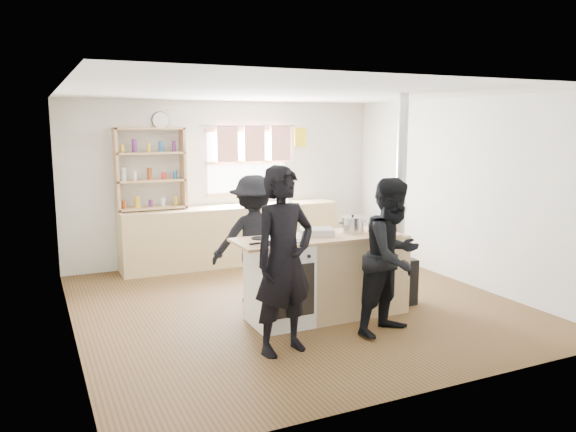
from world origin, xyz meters
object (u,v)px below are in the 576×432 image
at_px(skillet_greens, 278,240).
at_px(person_near_right, 393,257).
at_px(thermos, 289,194).
at_px(flue_heater, 399,251).
at_px(person_near_left, 284,261).
at_px(person_far, 254,240).
at_px(roast_tray, 316,232).
at_px(stockpot_stove, 282,230).
at_px(stockpot_counter, 353,224).
at_px(cooking_island, 328,276).
at_px(bread_board, 382,227).

distance_m(skillet_greens, person_near_right, 1.18).
height_order(thermos, flue_heater, flue_heater).
bearing_deg(thermos, flue_heater, -86.00).
height_order(person_near_left, person_far, person_near_left).
bearing_deg(person_near_left, roast_tray, 33.70).
xyz_separation_m(stockpot_stove, person_near_right, (0.85, -0.87, -0.20)).
bearing_deg(thermos, person_near_right, -97.47).
bearing_deg(roast_tray, stockpot_counter, -1.29).
bearing_deg(person_far, person_near_left, 89.37).
bearing_deg(cooking_island, thermos, 73.58).
distance_m(skillet_greens, person_far, 0.97).
xyz_separation_m(cooking_island, stockpot_counter, (0.34, 0.04, 0.56)).
distance_m(cooking_island, stockpot_counter, 0.65).
height_order(skillet_greens, stockpot_stove, stockpot_stove).
xyz_separation_m(thermos, bread_board, (-0.15, -2.84, -0.06)).
distance_m(stockpot_stove, bread_board, 1.18).
height_order(skillet_greens, stockpot_counter, stockpot_counter).
distance_m(roast_tray, stockpot_counter, 0.46).
bearing_deg(thermos, bread_board, -92.98).
xyz_separation_m(thermos, roast_tray, (-0.93, -2.72, -0.07)).
height_order(cooking_island, stockpot_stove, stockpot_stove).
relative_size(stockpot_counter, person_near_left, 0.15).
xyz_separation_m(roast_tray, person_near_right, (0.48, -0.77, -0.17)).
relative_size(flue_heater, person_far, 1.61).
relative_size(roast_tray, stockpot_stove, 2.12).
xyz_separation_m(bread_board, person_near_right, (-0.31, -0.64, -0.17)).
xyz_separation_m(cooking_island, bread_board, (0.67, -0.07, 0.51)).
height_order(thermos, stockpot_stove, thermos).
distance_m(roast_tray, bread_board, 0.80).
relative_size(thermos, stockpot_stove, 1.36).
bearing_deg(stockpot_counter, bread_board, -19.39).
relative_size(cooking_island, bread_board, 6.15).
bearing_deg(roast_tray, thermos, 71.01).
distance_m(person_near_right, person_far, 1.79).
height_order(cooking_island, skillet_greens, skillet_greens).
xyz_separation_m(cooking_island, person_far, (-0.56, 0.83, 0.31)).
bearing_deg(person_far, flue_heater, 164.34).
bearing_deg(person_far, cooking_island, 134.39).
bearing_deg(roast_tray, person_near_left, -134.39).
bearing_deg(person_near_left, thermos, 52.35).
distance_m(roast_tray, person_near_left, 1.06).
distance_m(bread_board, flue_heater, 0.50).
bearing_deg(roast_tray, person_far, 119.39).
distance_m(roast_tray, person_near_right, 0.92).
xyz_separation_m(stockpot_stove, bread_board, (1.16, -0.24, -0.02)).
distance_m(bread_board, person_near_left, 1.65).
bearing_deg(thermos, cooking_island, -106.42).
relative_size(skillet_greens, person_far, 0.25).
height_order(roast_tray, person_far, person_far).
height_order(skillet_greens, person_near_right, person_near_right).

